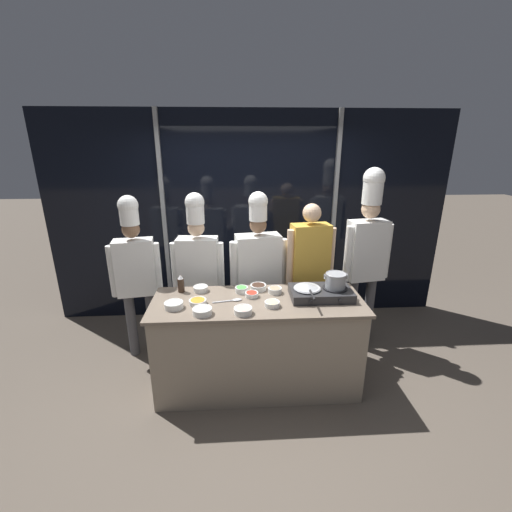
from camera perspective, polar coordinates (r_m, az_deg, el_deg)
ground_plane at (r=3.69m, az=0.25°, el=-20.40°), size 24.00×24.00×0.00m
window_wall_back at (r=4.51m, az=-1.00°, el=6.18°), size 5.18×0.09×2.70m
demo_counter at (r=3.42m, az=0.26°, el=-14.36°), size 1.96×0.71×0.92m
portable_stove at (r=3.29m, az=10.74°, el=-6.03°), size 0.57×0.36×0.10m
frying_pan at (r=3.23m, az=8.56°, el=-5.02°), size 0.25×0.44×0.04m
stock_pot at (r=3.28m, az=13.11°, el=-3.94°), size 0.22×0.19×0.14m
squeeze_bottle_soy at (r=3.41m, az=-12.41°, el=-4.56°), size 0.06×0.06×0.18m
prep_bowl_bean_sprouts at (r=3.13m, az=-13.53°, el=-7.87°), size 0.17×0.17×0.06m
prep_bowl_ginger at (r=3.08m, az=2.70°, el=-7.91°), size 0.14×0.14×0.05m
prep_bowl_mushrooms at (r=3.33m, az=3.17°, el=-5.66°), size 0.13×0.13×0.05m
prep_bowl_garlic at (r=3.41m, az=-9.21°, el=-5.34°), size 0.14×0.14×0.05m
prep_bowl_shrimp at (r=2.95m, az=-2.18°, el=-9.00°), size 0.16×0.16×0.06m
prep_bowl_chili_flakes at (r=3.25m, az=-0.72°, el=-6.38°), size 0.13×0.13×0.05m
prep_bowl_onion at (r=2.98m, az=-8.93°, el=-8.98°), size 0.17×0.17×0.06m
prep_bowl_scallions at (r=3.34m, az=-2.43°, el=-5.56°), size 0.13×0.13×0.06m
prep_bowl_soy_glaze at (r=3.40m, az=0.39°, el=-5.14°), size 0.16×0.16×0.05m
prep_bowl_carrots at (r=3.16m, az=-9.69°, el=-7.48°), size 0.16×0.16×0.05m
serving_spoon_solid at (r=3.19m, az=-3.78°, el=-7.35°), size 0.28×0.09×0.02m
chef_head at (r=3.84m, az=-19.47°, el=-1.72°), size 0.53×0.27×1.81m
chef_sous at (r=3.78m, az=-9.61°, el=-1.51°), size 0.57×0.25×1.83m
chef_line at (r=3.76m, az=0.35°, el=-1.49°), size 0.63×0.32×1.83m
person_guest at (r=3.79m, az=8.88°, el=-1.36°), size 0.53×0.26×1.71m
chef_pastry at (r=3.98m, az=17.99°, el=1.51°), size 0.54×0.28×2.07m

